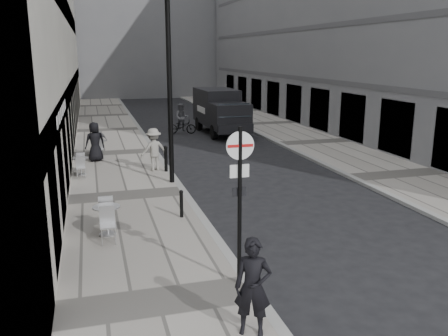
% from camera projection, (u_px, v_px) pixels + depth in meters
% --- Properties ---
extents(sidewalk, '(4.00, 60.00, 0.12)m').
position_uv_depth(sidewalk, '(115.00, 154.00, 23.89)').
color(sidewalk, '#A19B92').
rests_on(sidewalk, ground).
extents(far_sidewalk, '(4.00, 60.00, 0.12)m').
position_uv_depth(far_sidewalk, '(314.00, 143.00, 26.79)').
color(far_sidewalk, '#A19B92').
rests_on(far_sidewalk, ground).
extents(building_far, '(24.00, 16.00, 22.00)m').
position_uv_depth(building_far, '(122.00, 2.00, 57.76)').
color(building_far, slate).
rests_on(building_far, ground).
extents(walking_man, '(0.77, 0.66, 1.79)m').
position_uv_depth(walking_man, '(253.00, 287.00, 8.26)').
color(walking_man, black).
rests_on(walking_man, sidewalk).
extents(sign_post, '(0.59, 0.09, 3.44)m').
position_uv_depth(sign_post, '(240.00, 185.00, 9.80)').
color(sign_post, black).
rests_on(sign_post, sidewalk).
extents(lamppost, '(0.32, 0.32, 7.13)m').
position_uv_depth(lamppost, '(169.00, 78.00, 17.45)').
color(lamppost, black).
rests_on(lamppost, sidewalk).
extents(bollard_near, '(0.11, 0.11, 0.80)m').
position_uv_depth(bollard_near, '(181.00, 205.00, 14.37)').
color(bollard_near, black).
rests_on(bollard_near, sidewalk).
extents(bollard_far, '(0.14, 0.14, 1.03)m').
position_uv_depth(bollard_far, '(166.00, 159.00, 19.93)').
color(bollard_far, black).
rests_on(bollard_far, sidewalk).
extents(panel_van, '(2.31, 5.91, 2.76)m').
position_uv_depth(panel_van, '(220.00, 109.00, 29.91)').
color(panel_van, black).
rests_on(panel_van, ground).
extents(cyclist, '(1.87, 1.08, 1.91)m').
position_uv_depth(cyclist, '(182.00, 122.00, 29.97)').
color(cyclist, black).
rests_on(cyclist, ground).
extents(pedestrian_a, '(0.94, 0.43, 1.57)m').
position_uv_depth(pedestrian_a, '(97.00, 141.00, 22.66)').
color(pedestrian_a, slate).
rests_on(pedestrian_a, sidewalk).
extents(pedestrian_b, '(1.28, 0.91, 1.80)m').
position_uv_depth(pedestrian_b, '(154.00, 149.00, 20.03)').
color(pedestrian_b, '#99958D').
rests_on(pedestrian_b, sidewalk).
extents(pedestrian_c, '(1.00, 0.77, 1.82)m').
position_uv_depth(pedestrian_c, '(95.00, 142.00, 21.75)').
color(pedestrian_c, black).
rests_on(pedestrian_c, sidewalk).
extents(cafe_table_near, '(0.74, 1.68, 0.96)m').
position_uv_depth(cafe_table_near, '(107.00, 218.00, 12.95)').
color(cafe_table_near, '#B5B6B8').
rests_on(cafe_table_near, sidewalk).
extents(cafe_table_mid, '(0.65, 1.48, 0.84)m').
position_uv_depth(cafe_table_mid, '(81.00, 165.00, 19.38)').
color(cafe_table_mid, silver).
rests_on(cafe_table_mid, sidewalk).
extents(cafe_table_far, '(0.71, 1.60, 0.91)m').
position_uv_depth(cafe_table_far, '(99.00, 147.00, 22.84)').
color(cafe_table_far, '#ABABAD').
rests_on(cafe_table_far, sidewalk).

